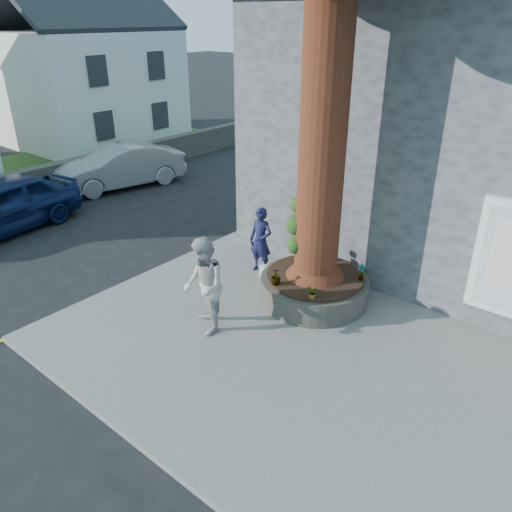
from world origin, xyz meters
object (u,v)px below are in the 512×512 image
Objects in this scene: man at (261,241)px; woman at (204,286)px; car_silver at (120,167)px; a_board_sign at (11,201)px; planter at (314,287)px; car_blue at (0,206)px.

woman is at bearing -80.29° from man.
car_silver is (-9.00, 4.67, -0.33)m from woman.
man reaches higher than a_board_sign.
planter is 0.50× the size of car_silver.
man is 2.71m from woman.
planter is at bearing -26.61° from a_board_sign.
car_silver is (-8.25, 2.06, -0.16)m from man.
planter is at bearing 0.34° from car_silver.
woman is 9.21m from a_board_sign.
a_board_sign is (-1.02, 0.76, -0.28)m from car_blue.
woman is at bearing -6.82° from car_blue.
car_silver reaches higher than a_board_sign.
woman is 10.14m from car_silver.
car_silver is at bearing 52.08° from a_board_sign.
a_board_sign is (-9.16, 0.71, -0.58)m from woman.
woman is 8.15m from car_blue.
woman is at bearing -13.76° from car_silver.
car_blue is 1.00× the size of car_silver.
a_board_sign is at bearing -171.04° from planter.
car_blue reaches higher than a_board_sign.
planter is 2.30× the size of a_board_sign.
man is 0.35× the size of car_silver.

